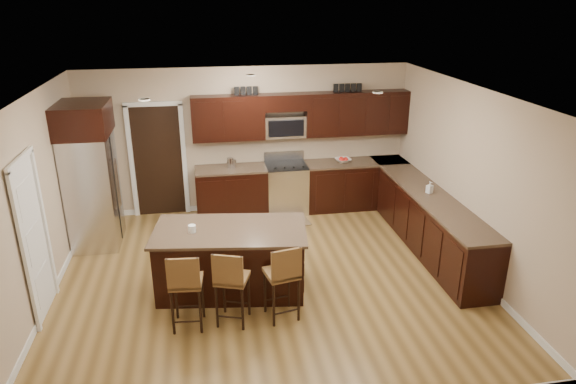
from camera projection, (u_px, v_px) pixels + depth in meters
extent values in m
plane|color=olive|center=(268.00, 279.00, 7.51)|extent=(6.00, 6.00, 0.00)
plane|color=silver|center=(265.00, 94.00, 6.53)|extent=(6.00, 6.00, 0.00)
plane|color=tan|center=(248.00, 140.00, 9.55)|extent=(6.00, 0.00, 6.00)
plane|color=tan|center=(34.00, 207.00, 6.55)|extent=(0.00, 5.50, 5.50)
plane|color=tan|center=(470.00, 180.00, 7.49)|extent=(0.00, 5.50, 5.50)
cube|color=black|center=(232.00, 192.00, 9.54)|extent=(1.30, 0.60, 0.88)
cube|color=black|center=(355.00, 185.00, 9.92)|extent=(1.94, 0.60, 0.88)
cube|color=black|center=(431.00, 225.00, 8.21)|extent=(0.60, 3.35, 0.88)
cube|color=brown|center=(231.00, 169.00, 9.38)|extent=(1.30, 0.63, 0.04)
cube|color=brown|center=(356.00, 162.00, 9.75)|extent=(1.94, 0.63, 0.04)
cube|color=brown|center=(434.00, 198.00, 8.04)|extent=(0.63, 3.35, 0.04)
cube|color=black|center=(228.00, 118.00, 9.17)|extent=(1.30, 0.33, 0.80)
cube|color=black|center=(356.00, 113.00, 9.54)|extent=(1.94, 0.33, 0.80)
cube|color=black|center=(285.00, 102.00, 9.24)|extent=(0.76, 0.33, 0.30)
cube|color=silver|center=(286.00, 189.00, 9.70)|extent=(0.76, 0.64, 0.90)
cube|color=black|center=(286.00, 166.00, 9.54)|extent=(0.76, 0.60, 0.03)
cube|color=black|center=(289.00, 194.00, 9.43)|extent=(0.65, 0.01, 0.45)
cube|color=silver|center=(284.00, 156.00, 9.74)|extent=(0.76, 0.05, 0.18)
cube|color=silver|center=(285.00, 126.00, 9.42)|extent=(0.76, 0.31, 0.40)
cube|color=black|center=(158.00, 161.00, 9.39)|extent=(0.85, 0.03, 2.06)
cube|color=white|center=(34.00, 241.00, 6.39)|extent=(0.03, 0.80, 2.04)
cube|color=black|center=(231.00, 261.00, 7.11)|extent=(2.08, 1.24, 0.88)
cube|color=brown|center=(230.00, 231.00, 6.94)|extent=(2.19, 1.35, 0.04)
cube|color=black|center=(232.00, 285.00, 7.25)|extent=(1.99, 1.15, 0.09)
cube|color=brown|center=(186.00, 282.00, 6.23)|extent=(0.42, 0.42, 0.06)
cube|color=brown|center=(183.00, 274.00, 5.99)|extent=(0.39, 0.07, 0.42)
cylinder|color=black|center=(174.00, 314.00, 6.17)|extent=(0.03, 0.03, 0.60)
cylinder|color=black|center=(202.00, 311.00, 6.22)|extent=(0.03, 0.03, 0.60)
cylinder|color=black|center=(175.00, 299.00, 6.48)|extent=(0.03, 0.03, 0.60)
cylinder|color=black|center=(201.00, 296.00, 6.53)|extent=(0.03, 0.03, 0.60)
cube|color=brown|center=(232.00, 278.00, 6.32)|extent=(0.49, 0.49, 0.05)
cube|color=brown|center=(228.00, 271.00, 6.09)|extent=(0.37, 0.16, 0.41)
cylinder|color=black|center=(221.00, 309.00, 6.26)|extent=(0.03, 0.03, 0.59)
cylinder|color=black|center=(247.00, 307.00, 6.31)|extent=(0.03, 0.03, 0.59)
cylinder|color=black|center=(219.00, 295.00, 6.56)|extent=(0.03, 0.03, 0.59)
cylinder|color=black|center=(245.00, 292.00, 6.62)|extent=(0.03, 0.03, 0.59)
cube|color=brown|center=(281.00, 273.00, 6.42)|extent=(0.46, 0.46, 0.06)
cube|color=brown|center=(287.00, 265.00, 6.19)|extent=(0.39, 0.12, 0.42)
cylinder|color=black|center=(270.00, 304.00, 6.35)|extent=(0.03, 0.03, 0.60)
cylinder|color=black|center=(297.00, 302.00, 6.41)|extent=(0.03, 0.03, 0.60)
cylinder|color=black|center=(267.00, 290.00, 6.66)|extent=(0.03, 0.03, 0.60)
cylinder|color=black|center=(292.00, 288.00, 6.71)|extent=(0.03, 0.03, 0.60)
cube|color=silver|center=(93.00, 191.00, 8.27)|extent=(0.72, 0.93, 1.86)
cube|color=black|center=(116.00, 189.00, 8.33)|extent=(0.01, 0.02, 1.76)
cylinder|color=silver|center=(117.00, 186.00, 8.23)|extent=(0.02, 0.02, 0.82)
cylinder|color=silver|center=(118.00, 182.00, 8.38)|extent=(0.02, 0.02, 0.82)
cube|color=black|center=(82.00, 119.00, 7.85)|extent=(0.78, 0.99, 0.49)
cube|color=brown|center=(286.00, 222.00, 9.37)|extent=(0.89, 0.65, 0.01)
imported|color=silver|center=(343.00, 160.00, 9.69)|extent=(0.35, 0.35, 0.07)
imported|color=#B2B2B2|center=(430.00, 187.00, 8.17)|extent=(0.11, 0.11, 0.19)
cylinder|color=silver|center=(230.00, 163.00, 9.33)|extent=(0.12, 0.12, 0.19)
cylinder|color=silver|center=(233.00, 164.00, 9.35)|extent=(0.11, 0.11, 0.16)
cylinder|color=white|center=(192.00, 229.00, 6.84)|extent=(0.10, 0.10, 0.10)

